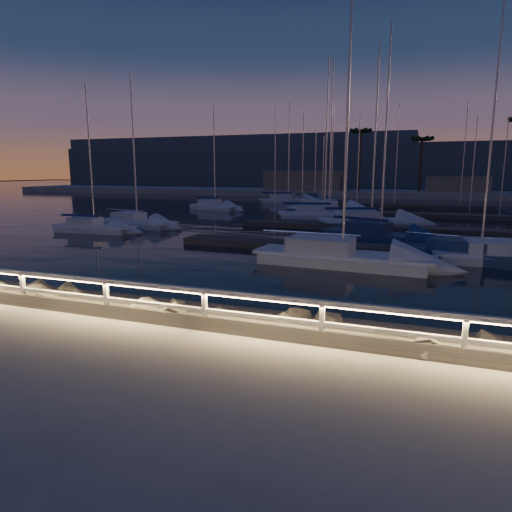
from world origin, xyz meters
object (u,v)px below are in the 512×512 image
(sailboat_a, at_px, (93,227))
(sailboat_n, at_px, (287,200))
(guard_rail, at_px, (278,307))
(sailboat_e, at_px, (136,222))
(sailboat_d, at_px, (476,254))
(sailboat_k, at_px, (327,209))
(sailboat_j, at_px, (368,221))
(sailboat_m, at_px, (313,200))
(sailboat_f, at_px, (378,235))
(sailboat_i, at_px, (214,206))
(sailboat_b, at_px, (338,255))
(sailboat_g, at_px, (322,214))

(sailboat_a, relative_size, sailboat_n, 0.77)
(guard_rail, bearing_deg, sailboat_e, 131.45)
(sailboat_d, height_order, sailboat_k, sailboat_k)
(guard_rail, xyz_separation_m, sailboat_j, (-1.13, 28.41, -0.91))
(sailboat_m, bearing_deg, sailboat_e, -123.91)
(sailboat_a, height_order, sailboat_m, sailboat_a)
(guard_rail, height_order, sailboat_f, sailboat_f)
(sailboat_f, distance_m, sailboat_m, 36.73)
(sailboat_f, distance_m, sailboat_i, 27.58)
(sailboat_f, bearing_deg, sailboat_d, -21.06)
(sailboat_b, height_order, sailboat_n, sailboat_b)
(sailboat_n, bearing_deg, sailboat_i, -133.99)
(sailboat_e, height_order, sailboat_g, sailboat_g)
(sailboat_g, distance_m, sailboat_i, 15.06)
(sailboat_a, distance_m, sailboat_d, 25.94)
(sailboat_g, relative_size, sailboat_m, 1.43)
(sailboat_b, relative_size, sailboat_g, 0.98)
(sailboat_e, bearing_deg, sailboat_j, 29.94)
(guard_rail, distance_m, sailboat_d, 16.27)
(sailboat_b, xyz_separation_m, sailboat_g, (-5.36, 21.33, -0.02))
(sailboat_a, xyz_separation_m, sailboat_m, (8.15, 37.25, -0.01))
(sailboat_a, xyz_separation_m, sailboat_b, (19.39, -5.67, 0.07))
(sailboat_f, distance_m, sailboat_j, 8.22)
(sailboat_a, height_order, sailboat_n, sailboat_n)
(sailboat_d, xyz_separation_m, sailboat_m, (-17.68, 39.73, -0.01))
(sailboat_f, height_order, sailboat_g, sailboat_g)
(sailboat_f, bearing_deg, sailboat_n, 138.79)
(sailboat_b, xyz_separation_m, sailboat_j, (-0.42, 16.40, -0.00))
(sailboat_b, distance_m, sailboat_i, 33.07)
(sailboat_k, bearing_deg, sailboat_e, -106.63)
(sailboat_d, bearing_deg, guard_rail, -93.77)
(sailboat_n, bearing_deg, sailboat_d, -84.75)
(sailboat_f, relative_size, sailboat_m, 1.29)
(sailboat_d, relative_size, sailboat_j, 0.93)
(sailboat_j, bearing_deg, sailboat_e, -179.08)
(sailboat_d, distance_m, sailboat_n, 42.65)
(sailboat_e, height_order, sailboat_f, sailboat_f)
(sailboat_g, relative_size, sailboat_i, 1.25)
(sailboat_b, height_order, sailboat_e, sailboat_b)
(sailboat_n, bearing_deg, sailboat_b, -94.37)
(sailboat_a, xyz_separation_m, sailboat_i, (-0.01, 21.11, 0.03))
(guard_rail, bearing_deg, sailboat_j, 92.29)
(sailboat_f, distance_m, sailboat_k, 20.02)
(sailboat_i, height_order, sailboat_j, sailboat_j)
(sailboat_d, xyz_separation_m, sailboat_k, (-12.48, 23.84, 0.07))
(sailboat_a, height_order, sailboat_f, sailboat_f)
(sailboat_b, distance_m, sailboat_d, 7.18)
(sailboat_a, bearing_deg, sailboat_i, 86.96)
(sailboat_g, xyz_separation_m, sailboat_m, (-5.88, 21.59, -0.06))
(sailboat_d, xyz_separation_m, sailboat_g, (-11.79, 18.14, 0.05))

